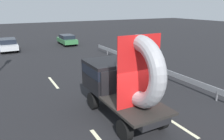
{
  "coord_description": "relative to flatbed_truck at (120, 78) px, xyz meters",
  "views": [
    {
      "loc": [
        -4.51,
        -6.6,
        4.85
      ],
      "look_at": [
        0.06,
        1.82,
        1.95
      ],
      "focal_mm": 34.26,
      "sensor_mm": 36.0,
      "label": 1
    }
  ],
  "objects": [
    {
      "name": "lane_dash_left_far",
      "position": [
        -1.68,
        5.77,
        -1.76
      ],
      "size": [
        0.16,
        2.41,
        0.01
      ],
      "primitive_type": "cube",
      "rotation": [
        0.0,
        0.0,
        1.57
      ],
      "color": "beige",
      "rests_on": "ground_plane"
    },
    {
      "name": "ground_plane",
      "position": [
        -0.06,
        -1.05,
        -1.76
      ],
      "size": [
        120.0,
        120.0,
        0.0
      ],
      "primitive_type": "plane",
      "color": "black"
    },
    {
      "name": "guardrail",
      "position": [
        5.26,
        5.15,
        -1.23
      ],
      "size": [
        0.1,
        16.83,
        0.71
      ],
      "color": "gray",
      "rests_on": "ground_plane"
    },
    {
      "name": "lane_dash_right_near",
      "position": [
        1.68,
        -1.98,
        -1.76
      ],
      "size": [
        0.16,
        2.18,
        0.01
      ],
      "primitive_type": "cube",
      "rotation": [
        0.0,
        0.0,
        1.57
      ],
      "color": "beige",
      "rests_on": "ground_plane"
    },
    {
      "name": "oncoming_car",
      "position": [
        -3.52,
        18.42,
        -1.04
      ],
      "size": [
        1.78,
        4.16,
        1.36
      ],
      "color": "black",
      "rests_on": "ground_plane"
    },
    {
      "name": "distant_sedan",
      "position": [
        3.36,
        19.09,
        -1.08
      ],
      "size": [
        1.67,
        3.89,
        1.27
      ],
      "color": "black",
      "rests_on": "ground_plane"
    },
    {
      "name": "flatbed_truck",
      "position": [
        0.0,
        0.0,
        0.0
      ],
      "size": [
        2.02,
        4.9,
        3.85
      ],
      "color": "black",
      "rests_on": "ground_plane"
    },
    {
      "name": "lane_dash_right_far",
      "position": [
        1.68,
        5.5,
        -1.76
      ],
      "size": [
        0.16,
        2.42,
        0.01
      ],
      "primitive_type": "cube",
      "rotation": [
        0.0,
        0.0,
        1.57
      ],
      "color": "beige",
      "rests_on": "ground_plane"
    }
  ]
}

